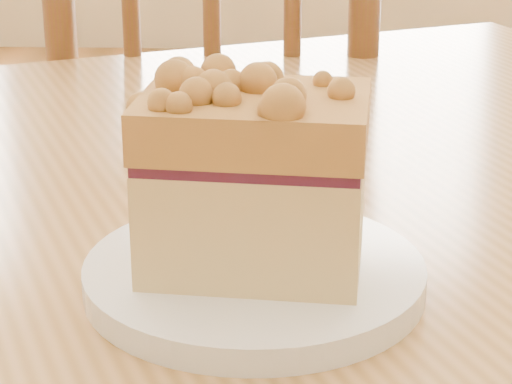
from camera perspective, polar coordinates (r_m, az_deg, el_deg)
cafe_table_main at (r=0.81m, az=-9.14°, el=-5.96°), size 1.57×1.34×0.75m
cafe_chair_main at (r=1.43m, az=-2.07°, el=-0.64°), size 0.46×0.46×0.98m
plate at (r=0.61m, az=-0.10°, el=-4.85°), size 0.21×0.21×0.02m
cake_slice at (r=0.59m, az=-0.21°, el=1.22°), size 0.15×0.11×0.12m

